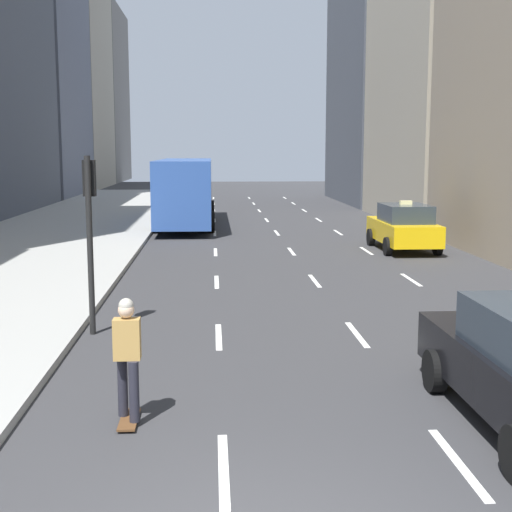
{
  "coord_description": "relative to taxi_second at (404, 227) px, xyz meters",
  "views": [
    {
      "loc": [
        -0.3,
        -5.88,
        3.7
      ],
      "look_at": [
        0.72,
        10.7,
        1.23
      ],
      "focal_mm": 50.0,
      "sensor_mm": 36.0,
      "label": 1
    }
  ],
  "objects": [
    {
      "name": "skateboarder",
      "position": [
        -8.27,
        -16.57,
        0.08
      ],
      "size": [
        0.36,
        0.8,
        1.75
      ],
      "color": "brown",
      "rests_on": "ground"
    },
    {
      "name": "building_row_left",
      "position": [
        -20.8,
        28.25,
        12.03
      ],
      "size": [
        6.0,
        90.8,
        35.8
      ],
      "color": "slate",
      "rests_on": "ground"
    },
    {
      "name": "taxi_second",
      "position": [
        0.0,
        0.0,
        0.0
      ],
      "size": [
        2.02,
        4.4,
        1.87
      ],
      "color": "yellow",
      "rests_on": "ground"
    },
    {
      "name": "lane_markings",
      "position": [
        -4.2,
        2.91,
        -0.87
      ],
      "size": [
        5.72,
        56.0,
        0.01
      ],
      "color": "white",
      "rests_on": "ground"
    },
    {
      "name": "city_bus",
      "position": [
        -8.41,
        9.48,
        0.91
      ],
      "size": [
        2.8,
        11.61,
        3.25
      ],
      "color": "#2D519E",
      "rests_on": "ground"
    },
    {
      "name": "sidewalk_left",
      "position": [
        -13.8,
        6.91,
        -0.81
      ],
      "size": [
        8.0,
        66.0,
        0.15
      ],
      "primitive_type": "cube",
      "color": "#9E9E99",
      "rests_on": "ground"
    },
    {
      "name": "traffic_light_pole",
      "position": [
        -9.55,
        -11.62,
        1.53
      ],
      "size": [
        0.24,
        0.42,
        3.6
      ],
      "color": "black",
      "rests_on": "ground"
    }
  ]
}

